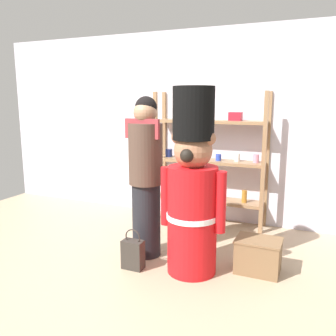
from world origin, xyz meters
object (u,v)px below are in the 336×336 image
Objects in this scene: shopping_bag at (133,254)px; display_crate at (258,255)px; teddy_bear_guard at (193,191)px; person_shopper at (146,175)px; merchandise_shelf at (209,158)px.

shopping_bag is 0.95× the size of display_crate.
teddy_bear_guard is 0.61m from person_shopper.
shopping_bag is (-0.56, -0.18, -0.66)m from teddy_bear_guard.
display_crate is at bearing 22.40° from teddy_bear_guard.
teddy_bear_guard is 4.33× the size of shopping_bag.
merchandise_shelf is 4.29× the size of shopping_bag.
merchandise_shelf is at bearing 126.35° from display_crate.
teddy_bear_guard reaches higher than display_crate.
display_crate is (0.60, 0.25, -0.65)m from teddy_bear_guard.
display_crate is (0.89, -1.21, -0.73)m from merchandise_shelf.
shopping_bag reaches higher than display_crate.
person_shopper is 0.82m from shopping_bag.
person_shopper is (-0.58, 0.17, 0.08)m from teddy_bear_guard.
person_shopper is (-0.29, -1.29, -0.01)m from merchandise_shelf.
person_shopper is 1.39m from display_crate.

